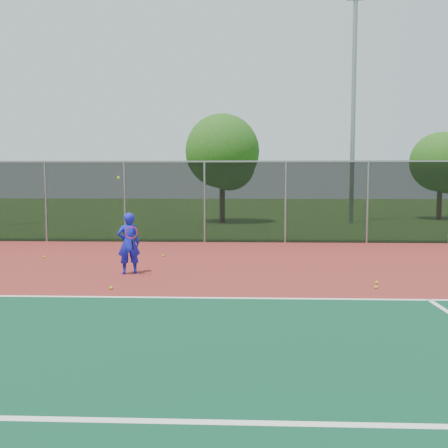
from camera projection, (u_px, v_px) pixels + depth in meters
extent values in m
plane|color=#2B5418|center=(360.00, 354.00, 6.59)|extent=(120.00, 120.00, 0.00)
cube|color=maroon|center=(333.00, 314.00, 8.58)|extent=(30.00, 20.00, 0.02)
cube|color=white|center=(429.00, 300.00, 9.49)|extent=(22.00, 0.10, 0.00)
cube|color=black|center=(285.00, 202.00, 18.41)|extent=(30.00, 0.04, 3.00)
cube|color=gray|center=(286.00, 161.00, 18.28)|extent=(30.00, 0.06, 0.06)
imported|color=#161DD3|center=(129.00, 243.00, 12.19)|extent=(0.64, 0.53, 1.51)
cylinder|color=black|center=(133.00, 245.00, 11.93)|extent=(0.03, 0.15, 0.27)
torus|color=#A51414|center=(131.00, 233.00, 11.81)|extent=(0.30, 0.13, 0.29)
sphere|color=#B2C917|center=(118.00, 178.00, 12.16)|extent=(0.07, 0.07, 0.07)
sphere|color=#B2C917|center=(44.00, 257.00, 14.76)|extent=(0.07, 0.07, 0.07)
sphere|color=#B2C917|center=(163.00, 255.00, 15.05)|extent=(0.07, 0.07, 0.07)
sphere|color=#B2C917|center=(376.00, 287.00, 10.53)|extent=(0.07, 0.07, 0.07)
sphere|color=#B2C917|center=(377.00, 282.00, 11.01)|extent=(0.07, 0.07, 0.07)
sphere|color=#B2C917|center=(111.00, 288.00, 10.46)|extent=(0.07, 0.07, 0.07)
cylinder|color=gray|center=(353.00, 113.00, 26.91)|extent=(0.24, 0.24, 11.91)
cylinder|color=#3A2215|center=(222.00, 202.00, 27.66)|extent=(0.30, 0.30, 2.30)
sphere|color=#1F4D14|center=(222.00, 151.00, 27.42)|extent=(4.08, 4.08, 4.08)
sphere|color=#1F4D14|center=(229.00, 165.00, 27.17)|extent=(2.81, 2.81, 2.81)
cylinder|color=#3A2215|center=(439.00, 203.00, 30.02)|extent=(0.30, 0.30, 2.01)
sphere|color=#1F4D14|center=(441.00, 162.00, 29.82)|extent=(3.57, 3.57, 3.57)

